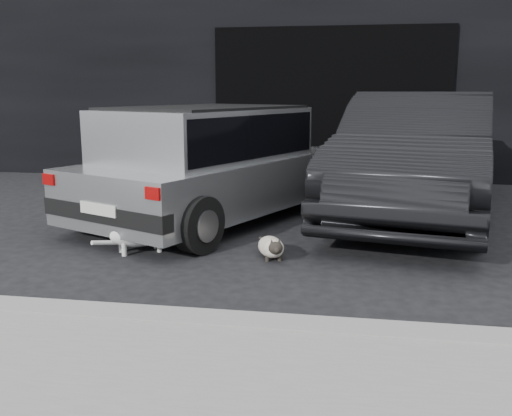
% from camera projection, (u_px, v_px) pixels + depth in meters
% --- Properties ---
extents(ground, '(80.00, 80.00, 0.00)m').
position_uv_depth(ground, '(223.00, 233.00, 6.29)').
color(ground, black).
rests_on(ground, ground).
extents(building_facade, '(34.00, 4.00, 5.00)m').
position_uv_depth(building_facade, '(336.00, 42.00, 11.42)').
color(building_facade, black).
rests_on(building_facade, ground).
extents(garage_opening, '(4.00, 0.10, 2.60)m').
position_uv_depth(garage_opening, '(331.00, 105.00, 9.72)').
color(garage_opening, black).
rests_on(garage_opening, ground).
extents(curb, '(18.00, 0.25, 0.12)m').
position_uv_depth(curb, '(287.00, 330.00, 3.60)').
color(curb, gray).
rests_on(curb, ground).
extents(silver_hatchback, '(3.05, 4.05, 1.37)m').
position_uv_depth(silver_hatchback, '(212.00, 159.00, 6.80)').
color(silver_hatchback, '#A6A9AB').
rests_on(silver_hatchback, ground).
extents(second_car, '(2.49, 4.87, 1.53)m').
position_uv_depth(second_car, '(418.00, 155.00, 6.99)').
color(second_car, black).
rests_on(second_car, ground).
extents(cat_siamese, '(0.37, 0.65, 0.24)m').
position_uv_depth(cat_siamese, '(272.00, 247.00, 5.33)').
color(cat_siamese, beige).
rests_on(cat_siamese, ground).
extents(cat_white, '(0.73, 0.60, 0.40)m').
position_uv_depth(cat_white, '(144.00, 232.00, 5.53)').
color(cat_white, silver).
rests_on(cat_white, ground).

